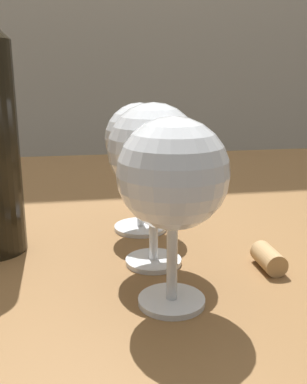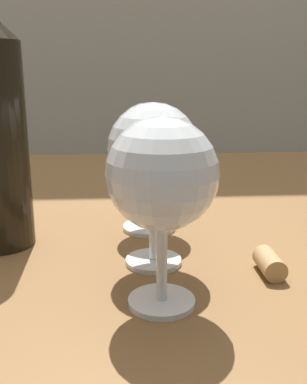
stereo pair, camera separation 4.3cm
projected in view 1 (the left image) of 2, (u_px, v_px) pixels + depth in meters
name	position (u px, v px, depth m)	size (l,w,h in m)	color
dining_table	(68.00, 268.00, 0.66)	(1.19, 0.82, 0.71)	brown
wine_glass_chardonnay	(173.00, 177.00, 0.35)	(0.09, 0.09, 0.16)	white
wine_glass_pinot	(154.00, 153.00, 0.42)	(0.09, 0.09, 0.16)	white
wine_glass_white	(140.00, 141.00, 0.52)	(0.08, 0.08, 0.15)	white
cork	(269.00, 258.00, 0.44)	(0.02, 0.02, 0.04)	tan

